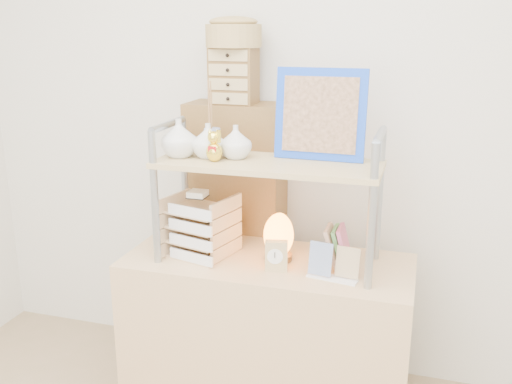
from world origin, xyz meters
The scene contains 10 objects.
room_shell centered at (0.00, 0.39, 1.69)m, with size 3.42×3.41×2.61m.
desk centered at (0.00, 1.20, 0.38)m, with size 1.20×0.50×0.75m, color tan.
cabinet centered at (-0.26, 1.57, 0.68)m, with size 0.45×0.24×1.35m, color brown.
hutch centered at (-0.08, 1.21, 1.20)m, with size 0.90×0.34×0.79m.
letter_tray centered at (-0.29, 1.17, 0.86)m, with size 0.28×0.28×0.29m.
salt_lamp centered at (0.04, 1.22, 0.85)m, with size 0.13×0.13×0.20m.
desk_clock centered at (0.06, 1.10, 0.81)m, with size 0.10×0.06×0.13m.
postcard_stand centered at (0.29, 1.09, 0.79)m, with size 0.20×0.09×0.14m.
drawer_chest centered at (-0.26, 1.55, 1.48)m, with size 0.20×0.16×0.25m.
woven_basket centered at (-0.26, 1.55, 1.65)m, with size 0.25×0.25×0.10m, color olive.
Camera 1 is at (0.59, -0.93, 1.68)m, focal length 40.00 mm.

